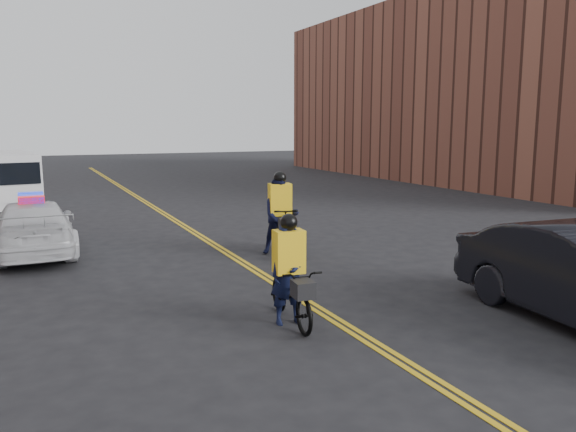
# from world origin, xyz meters

# --- Properties ---
(ground) EXTENTS (120.00, 120.00, 0.00)m
(ground) POSITION_xyz_m (0.00, 0.00, 0.00)
(ground) COLOR black
(ground) RESTS_ON ground
(center_line_left) EXTENTS (0.10, 60.00, 0.01)m
(center_line_left) POSITION_xyz_m (-0.08, 8.00, 0.01)
(center_line_left) COLOR gold
(center_line_left) RESTS_ON ground
(center_line_right) EXTENTS (0.10, 60.00, 0.01)m
(center_line_right) POSITION_xyz_m (0.08, 8.00, 0.01)
(center_line_right) COLOR gold
(center_line_right) RESTS_ON ground
(building_across) EXTENTS (12.00, 30.00, 11.00)m
(building_across) POSITION_xyz_m (22.00, 18.00, 5.50)
(building_across) COLOR brown
(building_across) RESTS_ON ground
(police_cruiser) EXTENTS (2.04, 4.95, 1.59)m
(police_cruiser) POSITION_xyz_m (-4.69, 5.97, 0.72)
(police_cruiser) COLOR silver
(police_cruiser) RESTS_ON ground
(cargo_van) EXTENTS (2.69, 5.53, 2.22)m
(cargo_van) POSITION_xyz_m (-5.47, 17.10, 1.09)
(cargo_van) COLOR silver
(cargo_van) RESTS_ON ground
(cyclist_near) EXTENTS (0.88, 2.02, 1.93)m
(cyclist_near) POSITION_xyz_m (-0.80, -1.75, 0.67)
(cyclist_near) COLOR black
(cyclist_near) RESTS_ON ground
(cyclist_far) EXTENTS (1.12, 2.26, 2.21)m
(cyclist_far) POSITION_xyz_m (1.27, 3.21, 0.87)
(cyclist_far) COLOR black
(cyclist_far) RESTS_ON ground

